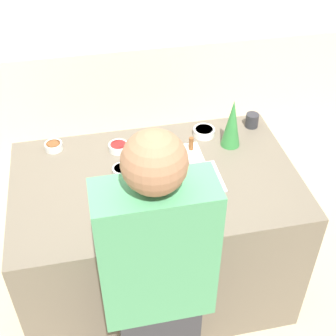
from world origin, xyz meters
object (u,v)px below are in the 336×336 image
candy_bowl_near_tray_right (122,171)px  candy_bowl_far_right (118,147)px  baking_tray (183,181)px  person (157,293)px  mug (252,120)px  gingerbread_house (183,166)px  decorative_tree (232,123)px  candy_bowl_front_corner (54,146)px  candy_bowl_near_tray_left (204,132)px

candy_bowl_near_tray_right → candy_bowl_far_right: bearing=88.2°
baking_tray → candy_bowl_near_tray_right: (-0.32, 0.13, 0.02)m
candy_bowl_far_right → candy_bowl_near_tray_right: size_ratio=1.08×
candy_bowl_far_right → person: bearing=-87.8°
baking_tray → mug: (0.55, 0.43, 0.04)m
gingerbread_house → decorative_tree: decorative_tree is taller
candy_bowl_far_right → candy_bowl_front_corner: (-0.38, 0.09, 0.00)m
candy_bowl_far_right → mug: mug is taller
baking_tray → gingerbread_house: (0.00, 0.00, 0.11)m
candy_bowl_front_corner → person: size_ratio=0.06×
baking_tray → candy_bowl_near_tray_left: 0.46m
decorative_tree → candy_bowl_near_tray_right: size_ratio=2.84×
gingerbread_house → person: bearing=-112.1°
mug → person: size_ratio=0.05×
person → baking_tray: bearing=67.9°
baking_tray → candy_bowl_near_tray_left: size_ratio=3.22×
gingerbread_house → baking_tray: bearing=-150.3°
candy_bowl_far_right → candy_bowl_front_corner: size_ratio=1.12×
candy_bowl_near_tray_left → decorative_tree: bearing=-44.5°
candy_bowl_near_tray_left → person: (-0.50, -1.07, -0.05)m
decorative_tree → candy_bowl_front_corner: 1.07m
candy_bowl_far_right → candy_bowl_near_tray_right: candy_bowl_near_tray_right is taller
candy_bowl_far_right → mug: bearing=5.0°
person → mug: bearing=53.3°
candy_bowl_far_right → candy_bowl_near_tray_left: bearing=4.7°
candy_bowl_near_tray_left → candy_bowl_near_tray_right: (-0.55, -0.27, -0.00)m
candy_bowl_far_right → candy_bowl_near_tray_right: bearing=-91.8°
baking_tray → decorative_tree: 0.47m
gingerbread_house → mug: (0.55, 0.43, -0.06)m
baking_tray → candy_bowl_front_corner: 0.82m
baking_tray → gingerbread_house: size_ratio=1.63×
candy_bowl_near_tray_left → candy_bowl_near_tray_right: bearing=-153.9°
gingerbread_house → mug: gingerbread_house is taller
gingerbread_house → candy_bowl_far_right: (-0.31, 0.36, -0.09)m
candy_bowl_front_corner → person: bearing=-69.5°
candy_bowl_near_tray_left → mug: (0.32, 0.03, 0.02)m
gingerbread_house → candy_bowl_front_corner: (-0.69, 0.44, -0.09)m
decorative_tree → candy_bowl_front_corner: decorative_tree is taller
candy_bowl_near_tray_left → person: size_ratio=0.08×
candy_bowl_near_tray_right → candy_bowl_front_corner: (-0.37, 0.31, -0.00)m
baking_tray → candy_bowl_front_corner: candy_bowl_front_corner is taller
mug → person: (-0.82, -1.11, -0.07)m
candy_bowl_near_tray_left → person: person is taller
decorative_tree → candy_bowl_near_tray_right: decorative_tree is taller
candy_bowl_far_right → person: size_ratio=0.07×
baking_tray → candy_bowl_near_tray_left: candy_bowl_near_tray_left is taller
mug → person: person is taller
candy_bowl_near_tray_left → candy_bowl_far_right: candy_bowl_near_tray_left is taller
gingerbread_house → candy_bowl_front_corner: bearing=147.3°
candy_bowl_far_right → gingerbread_house: bearing=-48.7°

